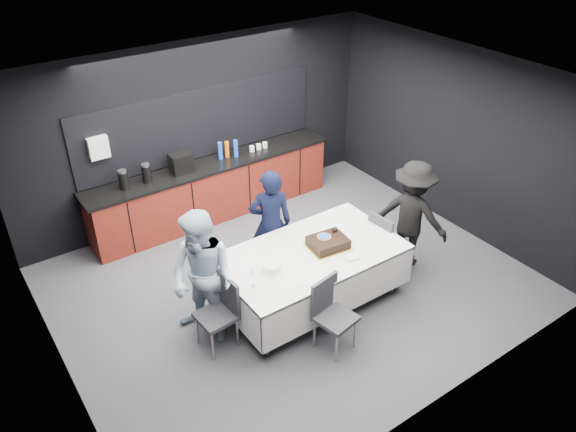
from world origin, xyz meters
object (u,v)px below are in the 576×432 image
(person_center, at_px, (271,224))
(cake_assembly, at_px, (328,242))
(chair_right, at_px, (384,238))
(chair_left, at_px, (221,308))
(person_right, at_px, (412,215))
(champagne_flute, at_px, (252,275))
(chair_near, at_px, (331,310))
(party_table, at_px, (311,261))
(plate_stack, at_px, (271,267))
(person_left, at_px, (203,278))

(person_center, bearing_deg, cake_assembly, 135.02)
(chair_right, bearing_deg, cake_assembly, 178.34)
(chair_left, distance_m, person_right, 2.97)
(champagne_flute, distance_m, person_center, 1.30)
(chair_near, bearing_deg, cake_assembly, 54.30)
(person_center, bearing_deg, chair_right, 170.18)
(champagne_flute, distance_m, chair_left, 0.56)
(chair_right, xyz_separation_m, person_center, (-1.30, 0.86, 0.27))
(party_table, distance_m, person_right, 1.66)
(party_table, bearing_deg, chair_left, -178.76)
(cake_assembly, relative_size, person_center, 0.34)
(cake_assembly, relative_size, chair_right, 0.59)
(person_right, bearing_deg, cake_assembly, 61.19)
(plate_stack, height_order, chair_near, chair_near)
(chair_left, xyz_separation_m, person_left, (-0.09, 0.23, 0.33))
(cake_assembly, xyz_separation_m, person_center, (-0.33, 0.83, -0.04))
(person_left, bearing_deg, person_right, 61.76)
(plate_stack, height_order, chair_right, chair_right)
(champagne_flute, relative_size, person_right, 0.14)
(plate_stack, relative_size, chair_near, 0.24)
(party_table, height_order, chair_left, chair_left)
(party_table, relative_size, chair_left, 2.51)
(champagne_flute, distance_m, person_right, 2.60)
(cake_assembly, bearing_deg, person_center, 111.50)
(cake_assembly, distance_m, chair_left, 1.59)
(champagne_flute, relative_size, person_center, 0.14)
(party_table, relative_size, plate_stack, 10.57)
(chair_left, height_order, chair_right, same)
(chair_left, relative_size, person_right, 0.58)
(cake_assembly, xyz_separation_m, person_right, (1.40, -0.09, -0.04))
(chair_near, xyz_separation_m, person_right, (1.93, 0.65, 0.26))
(party_table, bearing_deg, cake_assembly, -7.44)
(party_table, distance_m, person_center, 0.82)
(chair_near, bearing_deg, chair_right, 25.35)
(chair_left, xyz_separation_m, chair_right, (2.54, -0.03, 0.00))
(plate_stack, distance_m, chair_left, 0.75)
(party_table, height_order, champagne_flute, champagne_flute)
(cake_assembly, xyz_separation_m, person_left, (-1.65, 0.23, 0.02))
(party_table, distance_m, plate_stack, 0.65)
(plate_stack, relative_size, person_center, 0.14)
(chair_left, distance_m, person_center, 1.51)
(chair_left, bearing_deg, person_center, 33.79)
(chair_near, bearing_deg, plate_stack, 114.27)
(chair_right, relative_size, chair_near, 1.00)
(person_left, bearing_deg, cake_assembly, 59.79)
(champagne_flute, distance_m, chair_near, 0.99)
(chair_left, height_order, chair_near, same)
(chair_left, bearing_deg, chair_near, -36.13)
(chair_right, xyz_separation_m, person_left, (-2.62, 0.26, 0.33))
(person_left, distance_m, person_right, 3.06)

